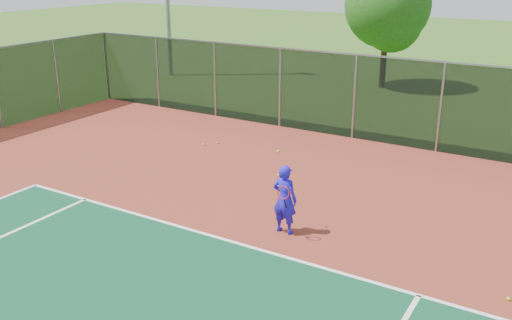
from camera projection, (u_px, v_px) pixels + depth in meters
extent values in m
cube|color=maroon|center=(302.00, 291.00, 11.07)|extent=(30.00, 20.00, 0.02)
cube|color=white|center=(419.00, 295.00, 10.90)|extent=(22.00, 0.10, 0.00)
cube|color=black|center=(440.00, 108.00, 18.66)|extent=(30.00, 0.04, 3.00)
cube|color=gray|center=(445.00, 62.00, 18.16)|extent=(30.00, 0.06, 0.06)
imported|color=#2316D6|center=(285.00, 199.00, 13.19)|extent=(0.62, 0.42, 1.68)
cylinder|color=black|center=(285.00, 203.00, 12.91)|extent=(0.03, 0.15, 0.27)
torus|color=#A51414|center=(283.00, 193.00, 12.73)|extent=(0.30, 0.13, 0.29)
sphere|color=#BFE61A|center=(278.00, 151.00, 13.03)|extent=(0.07, 0.07, 0.07)
sphere|color=#BFE61A|center=(278.00, 175.00, 16.93)|extent=(0.07, 0.07, 0.07)
sphere|color=#BFE61A|center=(509.00, 299.00, 10.75)|extent=(0.07, 0.07, 0.07)
sphere|color=#BFE61A|center=(204.00, 144.00, 19.77)|extent=(0.07, 0.07, 0.07)
sphere|color=#BFE61A|center=(217.00, 142.00, 19.96)|extent=(0.07, 0.07, 0.07)
cylinder|color=#321C12|center=(383.00, 64.00, 28.52)|extent=(0.30, 0.30, 2.34)
sphere|color=#1C4A13|center=(388.00, 5.00, 27.57)|extent=(4.16, 4.16, 4.16)
sphere|color=#1C4A13|center=(392.00, 23.00, 27.39)|extent=(2.86, 2.86, 2.86)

